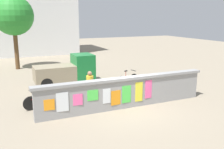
# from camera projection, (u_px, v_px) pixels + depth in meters

# --- Properties ---
(ground) EXTENTS (60.00, 60.00, 0.00)m
(ground) POSITION_uv_depth(u_px,v_px,m) (76.00, 73.00, 18.93)
(ground) COLOR gray
(poster_wall) EXTENTS (8.39, 0.42, 1.45)m
(poster_wall) POSITION_uv_depth(u_px,v_px,m) (125.00, 92.00, 11.64)
(poster_wall) COLOR gray
(poster_wall) RESTS_ON ground
(auto_rickshaw_truck) EXTENTS (3.60, 1.50, 1.85)m
(auto_rickshaw_truck) POSITION_uv_depth(u_px,v_px,m) (68.00, 70.00, 15.59)
(auto_rickshaw_truck) COLOR black
(auto_rickshaw_truck) RESTS_ON ground
(motorcycle) EXTENTS (1.90, 0.56, 0.87)m
(motorcycle) POSITION_uv_depth(u_px,v_px,m) (153.00, 85.00, 14.01)
(motorcycle) COLOR black
(motorcycle) RESTS_ON ground
(bicycle_near) EXTENTS (1.69, 0.47, 0.95)m
(bicycle_near) POSITION_uv_depth(u_px,v_px,m) (42.00, 101.00, 11.64)
(bicycle_near) COLOR black
(bicycle_near) RESTS_ON ground
(bicycle_far) EXTENTS (1.67, 0.57, 0.95)m
(bicycle_far) POSITION_uv_depth(u_px,v_px,m) (128.00, 80.00, 15.53)
(bicycle_far) COLOR black
(bicycle_far) RESTS_ON ground
(person_walking) EXTENTS (0.42, 0.42, 1.62)m
(person_walking) POSITION_uv_depth(u_px,v_px,m) (90.00, 84.00, 12.08)
(person_walking) COLOR #3F994C
(person_walking) RESTS_ON ground
(tree_roadside) EXTENTS (3.09, 3.09, 5.77)m
(tree_roadside) POSITION_uv_depth(u_px,v_px,m) (14.00, 16.00, 19.61)
(tree_roadside) COLOR brown
(tree_roadside) RESTS_ON ground
(building_background) EXTENTS (12.55, 7.04, 8.84)m
(building_background) POSITION_uv_depth(u_px,v_px,m) (17.00, 14.00, 28.40)
(building_background) COLOR silver
(building_background) RESTS_ON ground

